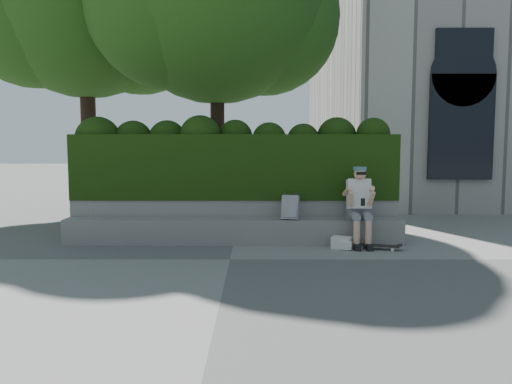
{
  "coord_description": "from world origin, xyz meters",
  "views": [
    {
      "loc": [
        0.41,
        -7.54,
        1.75
      ],
      "look_at": [
        0.4,
        1.0,
        0.95
      ],
      "focal_mm": 35.0,
      "sensor_mm": 36.0,
      "label": 1
    }
  ],
  "objects_px": {
    "backpack_plaid": "(290,207)",
    "person": "(359,203)",
    "backpack_ground": "(342,243)",
    "skateboard": "(377,246)"
  },
  "relations": [
    {
      "from": "backpack_plaid",
      "to": "person",
      "type": "bearing_deg",
      "value": 10.47
    },
    {
      "from": "backpack_plaid",
      "to": "skateboard",
      "type": "bearing_deg",
      "value": -1.14
    },
    {
      "from": "backpack_ground",
      "to": "person",
      "type": "bearing_deg",
      "value": 64.82
    },
    {
      "from": "backpack_plaid",
      "to": "backpack_ground",
      "type": "distance_m",
      "value": 1.08
    },
    {
      "from": "backpack_ground",
      "to": "backpack_plaid",
      "type": "bearing_deg",
      "value": -173.66
    },
    {
      "from": "person",
      "to": "backpack_plaid",
      "type": "xyz_separation_m",
      "value": [
        -1.19,
        0.08,
        -0.09
      ]
    },
    {
      "from": "person",
      "to": "backpack_ground",
      "type": "xyz_separation_m",
      "value": [
        -0.34,
        -0.25,
        -0.65
      ]
    },
    {
      "from": "skateboard",
      "to": "person",
      "type": "bearing_deg",
      "value": 145.2
    },
    {
      "from": "backpack_plaid",
      "to": "backpack_ground",
      "type": "relative_size",
      "value": 1.35
    },
    {
      "from": "skateboard",
      "to": "backpack_ground",
      "type": "xyz_separation_m",
      "value": [
        -0.59,
        0.06,
        0.04
      ]
    }
  ]
}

